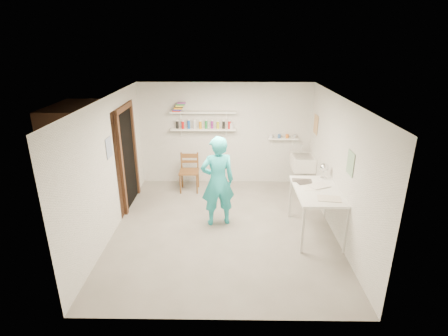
{
  "coord_description": "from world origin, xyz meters",
  "views": [
    {
      "loc": [
        0.09,
        -5.7,
        3.35
      ],
      "look_at": [
        0.0,
        0.4,
        1.05
      ],
      "focal_mm": 28.0,
      "sensor_mm": 36.0,
      "label": 1
    }
  ],
  "objects_px": {
    "wooden_chair": "(189,172)",
    "work_table": "(316,212)",
    "belfast_sink": "(303,163)",
    "desk_lamp": "(324,167)",
    "wall_clock": "(221,163)",
    "man": "(218,181)"
  },
  "relations": [
    {
      "from": "work_table",
      "to": "desk_lamp",
      "type": "bearing_deg",
      "value": 67.58
    },
    {
      "from": "belfast_sink",
      "to": "desk_lamp",
      "type": "bearing_deg",
      "value": -85.52
    },
    {
      "from": "belfast_sink",
      "to": "wooden_chair",
      "type": "relative_size",
      "value": 0.64
    },
    {
      "from": "man",
      "to": "wall_clock",
      "type": "height_order",
      "value": "man"
    },
    {
      "from": "work_table",
      "to": "desk_lamp",
      "type": "height_order",
      "value": "desk_lamp"
    },
    {
      "from": "belfast_sink",
      "to": "wall_clock",
      "type": "distance_m",
      "value": 2.27
    },
    {
      "from": "man",
      "to": "desk_lamp",
      "type": "relative_size",
      "value": 10.58
    },
    {
      "from": "wall_clock",
      "to": "desk_lamp",
      "type": "relative_size",
      "value": 1.9
    },
    {
      "from": "wall_clock",
      "to": "work_table",
      "type": "bearing_deg",
      "value": -32.15
    },
    {
      "from": "wooden_chair",
      "to": "work_table",
      "type": "xyz_separation_m",
      "value": [
        2.45,
        -1.86,
        -0.03
      ]
    },
    {
      "from": "wall_clock",
      "to": "desk_lamp",
      "type": "distance_m",
      "value": 1.92
    },
    {
      "from": "man",
      "to": "wooden_chair",
      "type": "bearing_deg",
      "value": -78.58
    },
    {
      "from": "work_table",
      "to": "man",
      "type": "bearing_deg",
      "value": 168.51
    },
    {
      "from": "wall_clock",
      "to": "belfast_sink",
      "type": "bearing_deg",
      "value": 21.79
    },
    {
      "from": "belfast_sink",
      "to": "work_table",
      "type": "distance_m",
      "value": 1.88
    },
    {
      "from": "man",
      "to": "belfast_sink",
      "type": "bearing_deg",
      "value": -154.75
    },
    {
      "from": "work_table",
      "to": "desk_lamp",
      "type": "xyz_separation_m",
      "value": [
        0.21,
        0.52,
        0.65
      ]
    },
    {
      "from": "wooden_chair",
      "to": "work_table",
      "type": "height_order",
      "value": "wooden_chair"
    },
    {
      "from": "desk_lamp",
      "to": "wooden_chair",
      "type": "bearing_deg",
      "value": 153.38
    },
    {
      "from": "man",
      "to": "wooden_chair",
      "type": "distance_m",
      "value": 1.7
    },
    {
      "from": "belfast_sink",
      "to": "wooden_chair",
      "type": "bearing_deg",
      "value": 179.98
    },
    {
      "from": "wooden_chair",
      "to": "work_table",
      "type": "relative_size",
      "value": 0.72
    }
  ]
}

